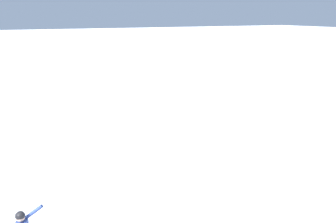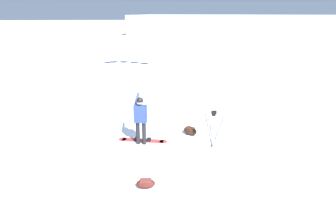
{
  "view_description": "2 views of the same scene",
  "coord_description": "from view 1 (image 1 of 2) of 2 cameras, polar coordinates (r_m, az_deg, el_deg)",
  "views": [
    {
      "loc": [
        -0.64,
        7.54,
        6.2
      ],
      "look_at": [
        -3.96,
        0.72,
        4.09
      ],
      "focal_mm": 37.53,
      "sensor_mm": 36.0,
      "label": 1
    },
    {
      "loc": [
        8.24,
        -0.39,
        4.35
      ],
      "look_at": [
        -0.69,
        0.31,
        1.16
      ],
      "focal_mm": 30.17,
      "sensor_mm": 36.0,
      "label": 2
    }
  ],
  "objects": []
}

